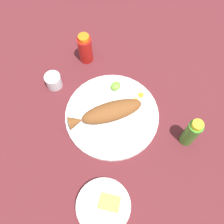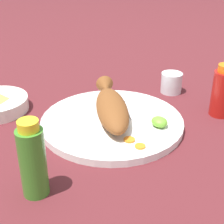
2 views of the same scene
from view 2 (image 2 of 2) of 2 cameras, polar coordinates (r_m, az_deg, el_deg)
The scene contains 11 objects.
ground_plane at distance 0.86m, azimuth -0.00°, elevation -2.23°, with size 4.00×4.00×0.00m, color #561E23.
main_plate at distance 0.86m, azimuth -0.00°, elevation -1.71°, with size 0.35×0.35×0.02m, color white.
fried_fish at distance 0.86m, azimuth -0.14°, elevation 0.90°, with size 0.28×0.18×0.05m.
fork_near at distance 0.93m, azimuth -0.88°, elevation 1.56°, with size 0.17×0.09×0.00m.
fork_far at distance 0.93m, azimuth 1.87°, elevation 1.49°, with size 0.18×0.07×0.00m.
carrot_slice_near at distance 0.75m, azimuth 4.70°, elevation -5.70°, with size 0.02×0.02×0.00m, color orange.
carrot_slice_mid at distance 0.77m, azimuth 2.90°, elevation -4.62°, with size 0.03×0.03×0.00m, color orange.
lime_wedge_main at distance 0.83m, azimuth 7.89°, elevation -1.63°, with size 0.04×0.04×0.02m, color #6BB233.
hot_sauce_bottle_red at distance 0.93m, azimuth 17.97°, elevation 3.22°, with size 0.06×0.06×0.14m.
hot_sauce_bottle_green at distance 0.63m, azimuth -13.06°, elevation -7.83°, with size 0.05×0.05×0.15m.
salt_cup at distance 1.05m, azimuth 9.83°, elevation 4.62°, with size 0.06×0.06×0.06m.
Camera 2 is at (0.63, -0.41, 0.43)m, focal length 55.00 mm.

